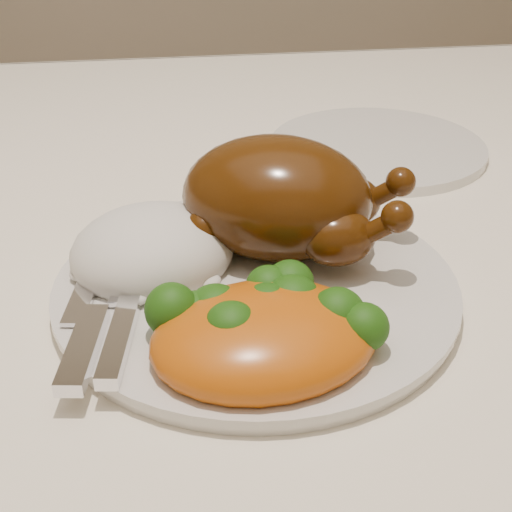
{
  "coord_description": "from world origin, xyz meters",
  "views": [
    {
      "loc": [
        0.01,
        -0.55,
        1.05
      ],
      "look_at": [
        0.07,
        -0.13,
        0.8
      ],
      "focal_mm": 50.0,
      "sensor_mm": 36.0,
      "label": 1
    }
  ],
  "objects": [
    {
      "name": "dining_table",
      "position": [
        0.0,
        0.0,
        0.67
      ],
      "size": [
        1.6,
        0.9,
        0.76
      ],
      "color": "brown",
      "rests_on": "floor"
    },
    {
      "name": "tablecloth",
      "position": [
        0.0,
        0.0,
        0.74
      ],
      "size": [
        1.73,
        1.03,
        0.18
      ],
      "color": "white",
      "rests_on": "dining_table"
    },
    {
      "name": "dinner_plate",
      "position": [
        0.07,
        -0.13,
        0.77
      ],
      "size": [
        0.33,
        0.33,
        0.01
      ],
      "primitive_type": "cylinder",
      "rotation": [
        0.0,
        0.0,
        -0.22
      ],
      "color": "silver",
      "rests_on": "tablecloth"
    },
    {
      "name": "side_plate",
      "position": [
        0.23,
        0.12,
        0.77
      ],
      "size": [
        0.27,
        0.27,
        0.01
      ],
      "primitive_type": "cylinder",
      "rotation": [
        0.0,
        0.0,
        -0.26
      ],
      "color": "silver",
      "rests_on": "tablecloth"
    },
    {
      "name": "roast_chicken",
      "position": [
        0.1,
        -0.09,
        0.82
      ],
      "size": [
        0.19,
        0.15,
        0.09
      ],
      "rotation": [
        0.0,
        0.0,
        -0.35
      ],
      "color": "#4F2708",
      "rests_on": "dinner_plate"
    },
    {
      "name": "rice_mound",
      "position": [
        0.0,
        -0.1,
        0.79
      ],
      "size": [
        0.14,
        0.14,
        0.06
      ],
      "rotation": [
        0.0,
        0.0,
        0.28
      ],
      "color": "white",
      "rests_on": "dinner_plate"
    },
    {
      "name": "mac_and_cheese",
      "position": [
        0.07,
        -0.2,
        0.79
      ],
      "size": [
        0.15,
        0.12,
        0.05
      ],
      "rotation": [
        0.0,
        0.0,
        0.14
      ],
      "color": "#CF530D",
      "rests_on": "dinner_plate"
    },
    {
      "name": "cutlery",
      "position": [
        -0.03,
        -0.17,
        0.79
      ],
      "size": [
        0.05,
        0.19,
        0.01
      ],
      "rotation": [
        0.0,
        0.0,
        -0.15
      ],
      "color": "silver",
      "rests_on": "dinner_plate"
    }
  ]
}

